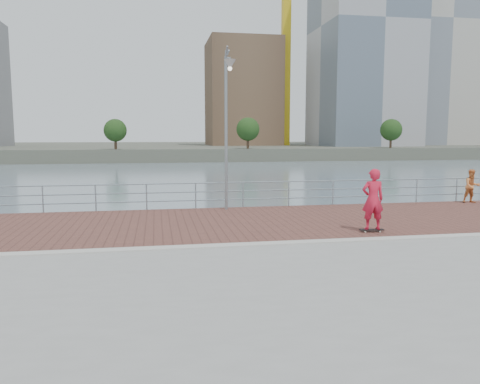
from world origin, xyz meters
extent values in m
plane|color=slate|center=(0.00, 0.00, -2.00)|extent=(400.00, 400.00, 0.00)
cube|color=gray|center=(0.00, -5.00, -1.00)|extent=(40.00, 24.00, 2.00)
cube|color=brown|center=(0.00, 3.60, 0.01)|extent=(40.00, 6.80, 0.02)
cube|color=#B7B5AD|center=(0.00, 0.00, 0.03)|extent=(40.00, 0.40, 0.06)
cube|color=#4C5142|center=(0.00, 122.50, -0.75)|extent=(320.00, 95.00, 2.50)
cylinder|color=#8C9EA8|center=(-7.18, 7.00, 0.55)|extent=(0.06, 0.06, 1.10)
cylinder|color=#8C9EA8|center=(-5.13, 7.00, 0.55)|extent=(0.06, 0.06, 1.10)
cylinder|color=#8C9EA8|center=(-3.08, 7.00, 0.55)|extent=(0.06, 0.06, 1.10)
cylinder|color=#8C9EA8|center=(-1.03, 7.00, 0.55)|extent=(0.06, 0.06, 1.10)
cylinder|color=#8C9EA8|center=(1.03, 7.00, 0.55)|extent=(0.06, 0.06, 1.10)
cylinder|color=#8C9EA8|center=(3.08, 7.00, 0.55)|extent=(0.06, 0.06, 1.10)
cylinder|color=#8C9EA8|center=(5.13, 7.00, 0.55)|extent=(0.06, 0.06, 1.10)
cylinder|color=#8C9EA8|center=(7.18, 7.00, 0.55)|extent=(0.06, 0.06, 1.10)
cylinder|color=#8C9EA8|center=(9.24, 7.00, 0.55)|extent=(0.06, 0.06, 1.10)
cylinder|color=#8C9EA8|center=(11.29, 7.00, 0.55)|extent=(0.06, 0.06, 1.10)
cylinder|color=#8C9EA8|center=(0.00, 7.00, 1.10)|extent=(39.00, 0.05, 0.05)
cylinder|color=#8C9EA8|center=(0.00, 7.00, 0.73)|extent=(39.00, 0.05, 0.05)
cylinder|color=#8C9EA8|center=(0.00, 7.00, 0.36)|extent=(39.00, 0.05, 0.05)
cylinder|color=gray|center=(0.22, 6.50, 3.15)|extent=(0.13, 0.13, 6.30)
cylinder|color=gray|center=(0.22, 5.97, 6.30)|extent=(0.08, 1.05, 0.08)
cone|color=#B2B2AD|center=(0.22, 5.45, 6.09)|extent=(0.46, 0.46, 0.37)
cube|color=black|center=(4.16, 1.08, 0.09)|extent=(0.78, 0.27, 0.03)
cylinder|color=beige|center=(3.91, 1.04, 0.05)|extent=(0.06, 0.05, 0.06)
cylinder|color=beige|center=(4.40, 0.99, 0.05)|extent=(0.06, 0.05, 0.06)
cylinder|color=beige|center=(3.93, 1.18, 0.05)|extent=(0.06, 0.05, 0.06)
cylinder|color=beige|center=(4.41, 1.13, 0.05)|extent=(0.06, 0.05, 0.06)
imported|color=red|center=(4.16, 1.08, 1.09)|extent=(0.76, 0.54, 1.96)
imported|color=#DD8141|center=(11.64, 6.39, 0.80)|extent=(0.82, 0.68, 1.55)
cube|color=gold|center=(30.00, 104.00, 25.50)|extent=(2.00, 2.00, 50.00)
cube|color=brown|center=(20.00, 110.00, 13.96)|extent=(18.00, 18.00, 26.92)
cube|color=#9E9EA3|center=(48.00, 98.00, 29.13)|extent=(22.00, 22.00, 57.26)
cube|color=#B2ADA3|center=(72.00, 108.00, 32.61)|extent=(20.00, 20.00, 64.21)
cylinder|color=#473323|center=(-10.00, 77.00, 2.13)|extent=(0.50, 0.50, 3.27)
sphere|color=#193814|center=(-10.00, 77.00, 4.00)|extent=(4.20, 4.20, 4.20)
cylinder|color=#473323|center=(15.00, 77.00, 2.26)|extent=(0.50, 0.50, 3.52)
sphere|color=#193814|center=(15.00, 77.00, 4.27)|extent=(4.53, 4.53, 4.53)
cylinder|color=#473323|center=(45.00, 77.00, 2.23)|extent=(0.50, 0.50, 3.45)
sphere|color=#193814|center=(45.00, 77.00, 4.20)|extent=(4.44, 4.44, 4.44)
camera|label=1|loc=(-2.65, -12.76, 3.13)|focal=35.00mm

